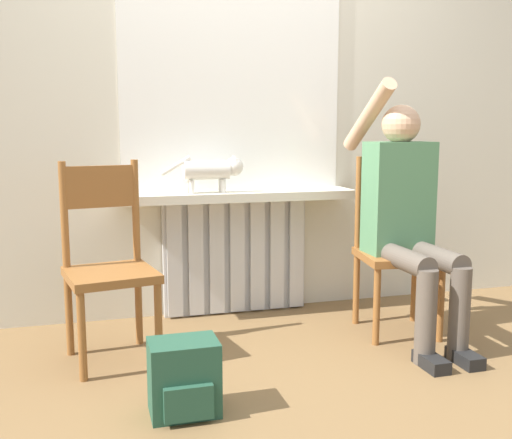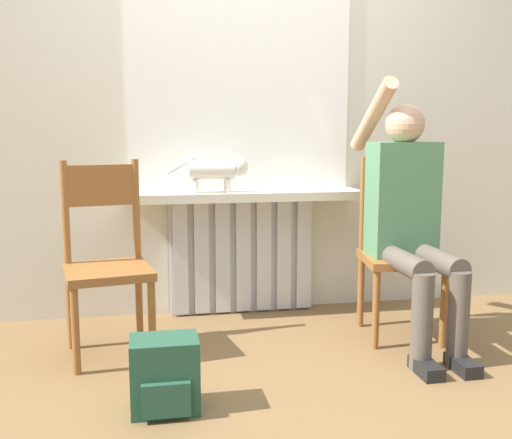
{
  "view_description": "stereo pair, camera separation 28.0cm",
  "coord_description": "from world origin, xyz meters",
  "px_view_note": "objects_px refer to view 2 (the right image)",
  "views": [
    {
      "loc": [
        -0.84,
        -2.25,
        1.1
      ],
      "look_at": [
        0.0,
        0.71,
        0.63
      ],
      "focal_mm": 42.0,
      "sensor_mm": 36.0,
      "label": 1
    },
    {
      "loc": [
        -0.57,
        -2.31,
        1.1
      ],
      "look_at": [
        0.0,
        0.71,
        0.63
      ],
      "focal_mm": 42.0,
      "sensor_mm": 36.0,
      "label": 2
    }
  ],
  "objects_px": {
    "chair_left": "(106,259)",
    "backpack": "(165,375)",
    "chair_right": "(399,248)",
    "person": "(410,213)",
    "cat": "(218,169)"
  },
  "relations": [
    {
      "from": "chair_left",
      "to": "cat",
      "type": "xyz_separation_m",
      "value": [
        0.6,
        0.44,
        0.4
      ]
    },
    {
      "from": "chair_left",
      "to": "chair_right",
      "type": "relative_size",
      "value": 1.0
    },
    {
      "from": "person",
      "to": "cat",
      "type": "bearing_deg",
      "value": 148.25
    },
    {
      "from": "chair_left",
      "to": "backpack",
      "type": "relative_size",
      "value": 3.24
    },
    {
      "from": "chair_left",
      "to": "backpack",
      "type": "bearing_deg",
      "value": -79.97
    },
    {
      "from": "chair_right",
      "to": "person",
      "type": "relative_size",
      "value": 0.7
    },
    {
      "from": "chair_right",
      "to": "chair_left",
      "type": "bearing_deg",
      "value": -171.99
    },
    {
      "from": "chair_right",
      "to": "cat",
      "type": "distance_m",
      "value": 1.09
    },
    {
      "from": "chair_left",
      "to": "cat",
      "type": "relative_size",
      "value": 2.03
    },
    {
      "from": "backpack",
      "to": "person",
      "type": "bearing_deg",
      "value": 23.59
    },
    {
      "from": "chair_right",
      "to": "backpack",
      "type": "bearing_deg",
      "value": -144.05
    },
    {
      "from": "person",
      "to": "backpack",
      "type": "xyz_separation_m",
      "value": [
        -1.26,
        -0.55,
        -0.53
      ]
    },
    {
      "from": "chair_left",
      "to": "backpack",
      "type": "xyz_separation_m",
      "value": [
        0.25,
        -0.67,
        -0.33
      ]
    },
    {
      "from": "chair_left",
      "to": "chair_right",
      "type": "distance_m",
      "value": 1.51
    },
    {
      "from": "chair_right",
      "to": "person",
      "type": "distance_m",
      "value": 0.24
    }
  ]
}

